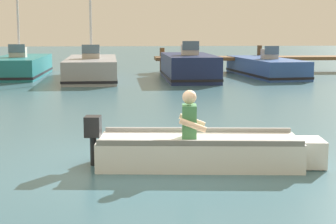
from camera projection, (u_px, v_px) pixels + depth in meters
ground_plane at (159, 165)px, 8.58m from camera, size 120.00×120.00×0.00m
wooden_dock at (312, 58)px, 27.12m from camera, size 15.63×1.64×1.36m
rowboat_with_person at (203, 150)px, 8.49m from camera, size 3.73×1.42×1.19m
moored_boat_teal at (20, 67)px, 24.59m from camera, size 2.13×6.15×3.48m
moored_boat_grey at (92, 69)px, 23.18m from camera, size 2.24×6.45×4.62m
moored_boat_navy at (189, 68)px, 22.89m from camera, size 2.04×5.08×1.63m
moored_boat_blue at (266, 68)px, 24.67m from camera, size 2.52×6.10×1.38m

